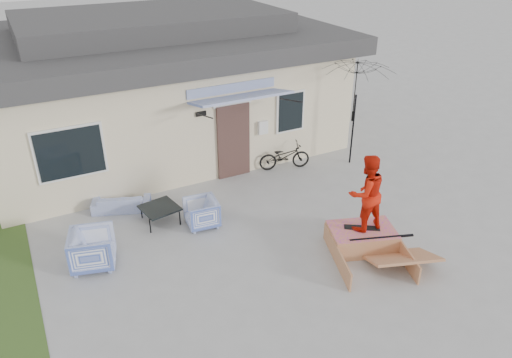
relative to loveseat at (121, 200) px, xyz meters
name	(u,v)px	position (x,y,z in m)	size (l,w,h in m)	color
ground	(284,275)	(2.28, -4.09, -0.28)	(90.00, 90.00, 0.00)	#9D9D9D
house	(156,81)	(2.28, 3.91, 1.66)	(10.80, 8.49, 4.10)	beige
loveseat	(121,200)	(0.00, 0.00, 0.00)	(1.42, 0.42, 0.55)	#3E58B7
armchair_left	(92,247)	(-1.05, -1.95, 0.17)	(0.87, 0.81, 0.89)	#3E58B7
armchair_right	(201,211)	(1.51, -1.58, 0.10)	(0.72, 0.68, 0.74)	#3E58B7
coffee_table	(160,214)	(0.69, -0.98, -0.08)	(0.81, 0.81, 0.40)	black
bicycle	(285,154)	(4.76, 0.10, 0.20)	(0.52, 1.49, 0.95)	black
patio_umbrella	(355,107)	(6.70, -0.47, 1.47)	(2.42, 2.31, 2.20)	black
skate_ramp	(361,238)	(4.27, -4.04, -0.04)	(1.40, 1.87, 0.47)	#B2724B
skateboard	(362,227)	(4.29, -3.99, 0.21)	(0.76, 0.19, 0.05)	black
skater	(366,192)	(4.29, -3.99, 1.10)	(0.84, 0.65, 1.72)	red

